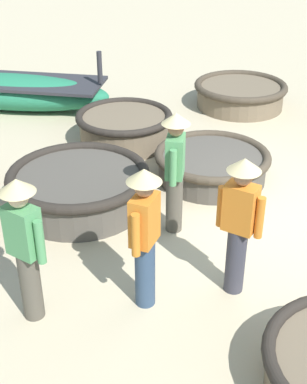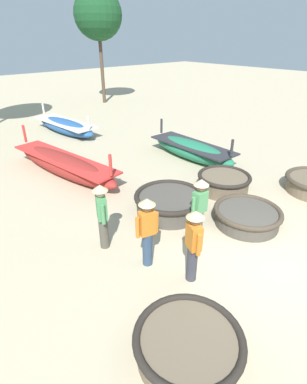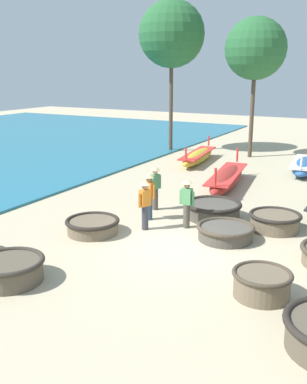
{
  "view_description": "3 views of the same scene",
  "coord_description": "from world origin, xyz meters",
  "px_view_note": "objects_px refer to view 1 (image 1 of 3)",
  "views": [
    {
      "loc": [
        -6.55,
        0.94,
        4.02
      ],
      "look_at": [
        -1.67,
        1.67,
        1.2
      ],
      "focal_mm": 50.0,
      "sensor_mm": 36.0,
      "label": 1
    },
    {
      "loc": [
        -5.41,
        -2.28,
        4.57
      ],
      "look_at": [
        -0.89,
        2.82,
        0.96
      ],
      "focal_mm": 28.0,
      "sensor_mm": 36.0,
      "label": 2
    },
    {
      "loc": [
        5.27,
        -11.5,
        5.11
      ],
      "look_at": [
        -2.08,
        2.07,
        0.92
      ],
      "focal_mm": 42.0,
      "sensor_mm": 36.0,
      "label": 3
    }
  ],
  "objects_px": {
    "coracle_front_right": "(212,164)",
    "coracle_far_right": "(240,94)",
    "coracle_far_left": "(124,127)",
    "fisherman_hauling": "(239,219)",
    "fisherman_standing_left": "(145,231)",
    "fisherman_by_coracle": "(175,166)",
    "long_boat_white_hull": "(12,91)",
    "coracle_beside_post": "(79,186)",
    "fisherman_with_hat": "(25,242)"
  },
  "relations": [
    {
      "from": "coracle_far_left",
      "to": "coracle_front_right",
      "type": "distance_m",
      "value": 1.98
    },
    {
      "from": "fisherman_standing_left",
      "to": "fisherman_with_hat",
      "type": "xyz_separation_m",
      "value": [
        -0.38,
        1.15,
        0.0
      ]
    },
    {
      "from": "coracle_far_left",
      "to": "fisherman_hauling",
      "type": "distance_m",
      "value": 4.34
    },
    {
      "from": "coracle_front_right",
      "to": "fisherman_by_coracle",
      "type": "height_order",
      "value": "fisherman_by_coracle"
    },
    {
      "from": "coracle_far_right",
      "to": "long_boat_white_hull",
      "type": "distance_m",
      "value": 4.74
    },
    {
      "from": "fisherman_standing_left",
      "to": "fisherman_hauling",
      "type": "xyz_separation_m",
      "value": [
        0.37,
        -0.96,
        0.0
      ]
    },
    {
      "from": "long_boat_white_hull",
      "to": "coracle_far_left",
      "type": "bearing_deg",
      "value": -117.96
    },
    {
      "from": "coracle_front_right",
      "to": "long_boat_white_hull",
      "type": "bearing_deg",
      "value": 59.22
    },
    {
      "from": "coracle_far_left",
      "to": "fisherman_standing_left",
      "type": "bearing_deg",
      "value": -165.84
    },
    {
      "from": "fisherman_standing_left",
      "to": "long_boat_white_hull",
      "type": "bearing_deg",
      "value": 33.59
    },
    {
      "from": "coracle_beside_post",
      "to": "long_boat_white_hull",
      "type": "height_order",
      "value": "long_boat_white_hull"
    },
    {
      "from": "fisherman_hauling",
      "to": "fisherman_with_hat",
      "type": "xyz_separation_m",
      "value": [
        -0.75,
        2.11,
        0.0
      ]
    },
    {
      "from": "coracle_front_right",
      "to": "fisherman_hauling",
      "type": "bearing_deg",
      "value": -171.6
    },
    {
      "from": "coracle_far_right",
      "to": "fisherman_by_coracle",
      "type": "height_order",
      "value": "fisherman_by_coracle"
    },
    {
      "from": "fisherman_standing_left",
      "to": "fisherman_by_coracle",
      "type": "relative_size",
      "value": 1.0
    },
    {
      "from": "coracle_front_right",
      "to": "coracle_far_right",
      "type": "bearing_deg",
      "value": -7.08
    },
    {
      "from": "fisherman_hauling",
      "to": "fisherman_standing_left",
      "type": "bearing_deg",
      "value": 111.29
    },
    {
      "from": "long_boat_white_hull",
      "to": "fisherman_hauling",
      "type": "bearing_deg",
      "value": -138.1
    },
    {
      "from": "coracle_far_left",
      "to": "fisherman_standing_left",
      "type": "xyz_separation_m",
      "value": [
        -4.17,
        -1.05,
        0.64
      ]
    },
    {
      "from": "long_boat_white_hull",
      "to": "coracle_front_right",
      "type": "bearing_deg",
      "value": -120.78
    },
    {
      "from": "long_boat_white_hull",
      "to": "fisherman_standing_left",
      "type": "relative_size",
      "value": 2.5
    },
    {
      "from": "coracle_beside_post",
      "to": "long_boat_white_hull",
      "type": "relative_size",
      "value": 0.49
    },
    {
      "from": "coracle_far_left",
      "to": "fisherman_hauling",
      "type": "bearing_deg",
      "value": -152.03
    },
    {
      "from": "coracle_far_left",
      "to": "coracle_beside_post",
      "type": "distance_m",
      "value": 2.26
    },
    {
      "from": "coracle_far_right",
      "to": "coracle_front_right",
      "type": "relative_size",
      "value": 1.06
    },
    {
      "from": "fisherman_by_coracle",
      "to": "coracle_far_right",
      "type": "bearing_deg",
      "value": -9.83
    },
    {
      "from": "coracle_far_right",
      "to": "coracle_front_right",
      "type": "xyz_separation_m",
      "value": [
        -3.3,
        0.41,
        -0.03
      ]
    },
    {
      "from": "coracle_far_left",
      "to": "coracle_beside_post",
      "type": "xyz_separation_m",
      "value": [
        -2.25,
        0.21,
        0.0
      ]
    },
    {
      "from": "coracle_beside_post",
      "to": "fisherman_standing_left",
      "type": "height_order",
      "value": "fisherman_standing_left"
    },
    {
      "from": "coracle_far_left",
      "to": "fisherman_with_hat",
      "type": "bearing_deg",
      "value": 178.78
    },
    {
      "from": "coracle_far_right",
      "to": "fisherman_with_hat",
      "type": "relative_size",
      "value": 1.15
    },
    {
      "from": "coracle_far_left",
      "to": "fisherman_by_coracle",
      "type": "height_order",
      "value": "fisherman_by_coracle"
    },
    {
      "from": "fisherman_hauling",
      "to": "fisherman_with_hat",
      "type": "distance_m",
      "value": 2.24
    },
    {
      "from": "fisherman_standing_left",
      "to": "coracle_beside_post",
      "type": "bearing_deg",
      "value": 33.47
    },
    {
      "from": "coracle_front_right",
      "to": "fisherman_by_coracle",
      "type": "distance_m",
      "value": 1.73
    },
    {
      "from": "coracle_far_right",
      "to": "fisherman_standing_left",
      "type": "bearing_deg",
      "value": 171.2
    },
    {
      "from": "coracle_far_right",
      "to": "fisherman_with_hat",
      "type": "distance_m",
      "value": 7.06
    },
    {
      "from": "fisherman_standing_left",
      "to": "coracle_far_right",
      "type": "bearing_deg",
      "value": -8.8
    },
    {
      "from": "coracle_beside_post",
      "to": "fisherman_with_hat",
      "type": "bearing_deg",
      "value": -177.07
    },
    {
      "from": "coracle_far_right",
      "to": "fisherman_standing_left",
      "type": "height_order",
      "value": "fisherman_standing_left"
    },
    {
      "from": "long_boat_white_hull",
      "to": "fisherman_hauling",
      "type": "distance_m",
      "value": 7.01
    },
    {
      "from": "coracle_far_left",
      "to": "coracle_far_right",
      "type": "bearing_deg",
      "value": -43.27
    },
    {
      "from": "coracle_far_left",
      "to": "fisherman_by_coracle",
      "type": "distance_m",
      "value": 2.99
    },
    {
      "from": "coracle_far_right",
      "to": "long_boat_white_hull",
      "type": "bearing_deg",
      "value": 99.11
    },
    {
      "from": "coracle_beside_post",
      "to": "fisherman_by_coracle",
      "type": "height_order",
      "value": "fisherman_by_coracle"
    },
    {
      "from": "coracle_far_right",
      "to": "fisherman_by_coracle",
      "type": "bearing_deg",
      "value": 170.17
    },
    {
      "from": "coracle_beside_post",
      "to": "fisherman_hauling",
      "type": "distance_m",
      "value": 2.78
    },
    {
      "from": "coracle_beside_post",
      "to": "fisherman_hauling",
      "type": "xyz_separation_m",
      "value": [
        -1.54,
        -2.23,
        0.64
      ]
    },
    {
      "from": "fisherman_standing_left",
      "to": "fisherman_by_coracle",
      "type": "xyz_separation_m",
      "value": [
        1.5,
        -0.14,
        0.0
      ]
    },
    {
      "from": "fisherman_by_coracle",
      "to": "coracle_far_left",
      "type": "bearing_deg",
      "value": 24.19
    }
  ]
}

